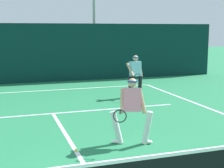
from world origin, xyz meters
The scene contains 7 objects.
court_line_baseline_far centered at (0.00, 10.60, 0.00)m, with size 10.25×0.10×0.01m, color white.
court_line_service centered at (0.00, 6.45, 0.00)m, with size 8.35×0.10×0.01m, color white.
court_line_centre centered at (0.00, 3.20, 0.00)m, with size 0.10×6.40×0.01m, color white.
player_near centered at (1.34, 3.04, 0.85)m, with size 1.09×0.82×1.55m.
player_far centered at (3.50, 8.13, 0.90)m, with size 0.72×0.89×1.64m.
tennis_ball centered at (0.00, 2.96, 0.03)m, with size 0.07×0.07×0.07m, color #D1E033.
back_fence_windscreen centered at (0.00, 13.02, 1.47)m, with size 20.15×0.12×2.94m, color #092D2B.
Camera 1 is at (-1.43, -3.91, 2.65)m, focal length 53.48 mm.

